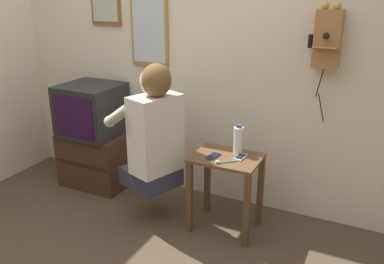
{
  "coord_description": "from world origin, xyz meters",
  "views": [
    {
      "loc": [
        1.48,
        -1.74,
        1.73
      ],
      "look_at": [
        0.3,
        0.7,
        0.74
      ],
      "focal_mm": 38.0,
      "sensor_mm": 36.0,
      "label": 1
    }
  ],
  "objects": [
    {
      "name": "ground_plane",
      "position": [
        0.0,
        0.0,
        0.0
      ],
      "size": [
        14.0,
        14.0,
        0.0
      ],
      "primitive_type": "plane",
      "color": "#4C3D2D"
    },
    {
      "name": "wall_back",
      "position": [
        0.0,
        1.21,
        1.27
      ],
      "size": [
        6.8,
        0.05,
        2.55
      ],
      "color": "beige",
      "rests_on": "ground_plane"
    },
    {
      "name": "side_table",
      "position": [
        0.55,
        0.75,
        0.43
      ],
      "size": [
        0.48,
        0.37,
        0.58
      ],
      "color": "brown",
      "rests_on": "ground_plane"
    },
    {
      "name": "person",
      "position": [
        0.02,
        0.63,
        0.73
      ],
      "size": [
        0.6,
        0.52,
        0.94
      ],
      "rotation": [
        0.0,
        0.0,
        1.22
      ],
      "color": "#2D3347",
      "rests_on": "ground_plane"
    },
    {
      "name": "tv_stand",
      "position": [
        -0.77,
        0.93,
        0.24
      ],
      "size": [
        0.59,
        0.44,
        0.48
      ],
      "color": "#422819",
      "rests_on": "ground_plane"
    },
    {
      "name": "television",
      "position": [
        -0.78,
        0.92,
        0.71
      ],
      "size": [
        0.49,
        0.47,
        0.44
      ],
      "color": "#232326",
      "rests_on": "tv_stand"
    },
    {
      "name": "wall_phone_antique",
      "position": [
        1.09,
        1.13,
        1.39
      ],
      "size": [
        0.21,
        0.18,
        0.81
      ],
      "color": "#9E6B3D"
    },
    {
      "name": "wall_mirror",
      "position": [
        -0.31,
        1.17,
        1.37
      ],
      "size": [
        0.34,
        0.03,
        0.57
      ],
      "color": "olive"
    },
    {
      "name": "cell_phone_held",
      "position": [
        0.46,
        0.71,
        0.58
      ],
      "size": [
        0.07,
        0.13,
        0.01
      ],
      "rotation": [
        0.0,
        0.0,
        -0.11
      ],
      "color": "navy",
      "rests_on": "side_table"
    },
    {
      "name": "cell_phone_spare",
      "position": [
        0.64,
        0.77,
        0.58
      ],
      "size": [
        0.07,
        0.13,
        0.01
      ],
      "rotation": [
        0.0,
        0.0,
        -0.08
      ],
      "color": "silver",
      "rests_on": "side_table"
    },
    {
      "name": "water_bottle",
      "position": [
        0.6,
        0.84,
        0.68
      ],
      "size": [
        0.07,
        0.07,
        0.22
      ],
      "color": "silver",
      "rests_on": "side_table"
    },
    {
      "name": "toothbrush",
      "position": [
        0.57,
        0.64,
        0.59
      ],
      "size": [
        0.12,
        0.11,
        0.02
      ],
      "rotation": [
        0.0,
        0.0,
        2.32
      ],
      "color": "#4CBF66",
      "rests_on": "side_table"
    }
  ]
}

